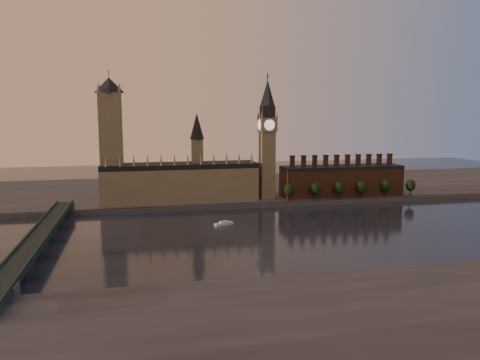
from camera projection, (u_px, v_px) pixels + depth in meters
The scene contains 14 objects.
ground at pixel (298, 235), 301.41m from camera, with size 900.00×900.00×0.00m, color black.
north_bank at pixel (239, 189), 473.22m from camera, with size 900.00×182.00×4.00m.
palace_of_westminster at pixel (181, 180), 395.66m from camera, with size 130.00×30.30×74.00m.
victoria_tower at pixel (111, 137), 378.56m from camera, with size 24.00×24.00×108.00m.
big_ben at pixel (267, 138), 401.80m from camera, with size 15.00×15.00×107.00m.
chimney_block at pixel (341, 180), 422.28m from camera, with size 110.00×25.00×37.00m.
embankment_tree_0 at pixel (289, 190), 395.73m from camera, with size 8.60×8.60×14.88m.
embankment_tree_1 at pixel (315, 189), 400.46m from camera, with size 8.60×8.60×14.88m.
embankment_tree_2 at pixel (339, 188), 405.19m from camera, with size 8.60×8.60×14.88m.
embankment_tree_3 at pixel (361, 187), 409.58m from camera, with size 8.60×8.60×14.88m.
embankment_tree_4 at pixel (385, 186), 416.46m from camera, with size 8.60×8.60×14.88m.
embankment_tree_5 at pixel (411, 185), 420.56m from camera, with size 8.60×8.60×14.88m.
westminster_bridge at pixel (40, 239), 264.66m from camera, with size 14.00×200.00×11.55m.
river_boat at pixel (224, 223), 328.32m from camera, with size 14.43×8.63×2.78m.
Camera 1 is at (-99.75, -278.36, 77.90)m, focal length 35.00 mm.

